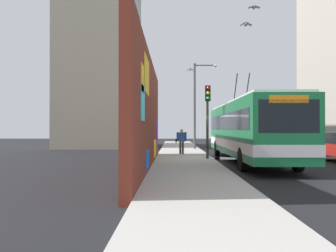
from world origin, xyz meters
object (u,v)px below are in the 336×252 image
Objects in this scene: pedestrian_midblock at (181,139)px; traffic_light at (208,109)px; parked_car_white at (303,142)px; city_bus at (248,129)px; street_lamp at (197,100)px.

pedestrian_midblock is 4.08m from traffic_light.
parked_car_white is 8.92m from pedestrian_midblock.
street_lamp is (9.14, 2.04, 2.36)m from city_bus.
city_bus reaches higher than traffic_light.
parked_car_white is at bearing -42.22° from city_bus.
street_lamp is at bearing 64.80° from parked_car_white.
parked_car_white is at bearing -53.29° from traffic_light.
street_lamp reaches higher than parked_car_white.
street_lamp is (5.45, -1.44, 3.05)m from pedestrian_midblock.
city_bus is at bearing -96.66° from traffic_light.
street_lamp is at bearing -14.80° from pedestrian_midblock.
city_bus reaches higher than parked_car_white.
parked_car_white is (5.73, -5.20, -0.95)m from city_bus.
street_lamp reaches higher than city_bus.
pedestrian_midblock is at bearing 43.37° from city_bus.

